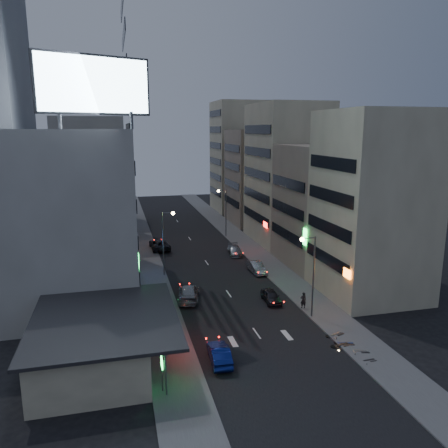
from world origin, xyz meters
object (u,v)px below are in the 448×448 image
object	(u,v)px
parked_car_right_far	(235,250)
road_car_silver	(189,293)
scooter_black_a	(374,352)
scooter_blue	(354,336)
road_car_blue	(219,354)
parked_car_right_near	(271,296)
scooter_silver_a	(368,344)
scooter_silver_b	(340,325)
person	(303,300)
parked_car_left	(160,244)
parked_car_right_mid	(256,267)
scooter_black_b	(347,336)

from	to	relation	value
parked_car_right_far	road_car_silver	distance (m)	18.25
scooter_black_a	scooter_blue	world-z (taller)	scooter_blue
road_car_blue	road_car_silver	distance (m)	13.32
parked_car_right_near	scooter_blue	world-z (taller)	scooter_blue
road_car_blue	road_car_silver	size ratio (longest dim) A/B	0.79
parked_car_right_near	scooter_silver_a	xyz separation A→B (m)	(4.12, -11.97, 0.05)
parked_car_right_near	scooter_black_a	bearing A→B (deg)	-71.40
scooter_blue	scooter_silver_b	xyz separation A→B (m)	(-0.14, 2.14, 0.01)
person	scooter_silver_a	bearing A→B (deg)	100.14
road_car_blue	scooter_black_a	xyz separation A→B (m)	(12.02, -2.67, -0.07)
road_car_silver	parked_car_right_near	bearing A→B (deg)	173.95
parked_car_left	scooter_silver_b	xyz separation A→B (m)	(12.87, -32.21, -0.05)
road_car_silver	parked_car_right_mid	bearing A→B (deg)	-133.03
parked_car_left	scooter_silver_a	distance (m)	38.30
road_car_blue	person	bearing A→B (deg)	-139.84
scooter_blue	parked_car_left	bearing A→B (deg)	38.71
road_car_silver	scooter_black_a	bearing A→B (deg)	139.48
parked_car_right_near	scooter_blue	xyz separation A→B (m)	(3.64, -10.47, 0.09)
scooter_blue	scooter_silver_a	bearing A→B (deg)	-144.44
scooter_black_a	scooter_silver_a	size ratio (longest dim) A/B	0.88
scooter_black_a	parked_car_left	bearing A→B (deg)	16.81
parked_car_right_near	scooter_black_a	distance (m)	13.79
parked_car_left	scooter_silver_a	bearing A→B (deg)	106.80
parked_car_right_near	parked_car_right_mid	size ratio (longest dim) A/B	0.89
parked_car_right_far	person	bearing A→B (deg)	-80.38
parked_car_left	scooter_blue	size ratio (longest dim) A/B	2.86
scooter_black_a	scooter_blue	distance (m)	2.79
parked_car_right_mid	parked_car_right_far	distance (m)	8.65
parked_car_right_far	person	world-z (taller)	person
scooter_silver_b	parked_car_right_mid	bearing A→B (deg)	-14.54
parked_car_right_near	parked_car_left	size ratio (longest dim) A/B	0.66
parked_car_left	scooter_blue	bearing A→B (deg)	106.93
scooter_black_a	scooter_silver_a	distance (m)	1.31
scooter_black_b	road_car_silver	bearing A→B (deg)	28.60
parked_car_right_mid	scooter_silver_a	xyz separation A→B (m)	(2.57, -21.66, -0.01)
road_car_blue	road_car_silver	bearing A→B (deg)	-85.64
road_car_silver	scooter_silver_b	world-z (taller)	road_car_silver
parked_car_left	parked_car_right_far	xyz separation A→B (m)	(10.46, -5.56, -0.15)
scooter_black_a	road_car_silver	bearing A→B (deg)	34.68
parked_car_right_far	scooter_silver_b	distance (m)	26.76
road_car_blue	scooter_black_a	world-z (taller)	road_car_blue
person	parked_car_left	bearing A→B (deg)	-65.20
road_car_silver	person	distance (m)	12.16
scooter_silver_a	scooter_black_b	world-z (taller)	scooter_black_b
parked_car_right_mid	road_car_blue	size ratio (longest dim) A/B	1.00
parked_car_right_far	scooter_black_a	xyz separation A→B (m)	(2.75, -31.57, -0.02)
road_car_blue	scooter_black_a	bearing A→B (deg)	170.89
parked_car_right_near	scooter_black_a	xyz separation A→B (m)	(3.85, -13.24, -0.02)
parked_car_right_mid	road_car_silver	bearing A→B (deg)	-147.81
parked_car_right_far	scooter_silver_b	bearing A→B (deg)	-79.17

